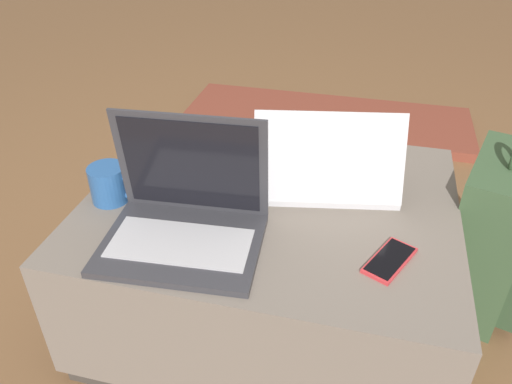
% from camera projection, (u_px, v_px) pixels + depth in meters
% --- Properties ---
extents(ground_plane, '(14.00, 14.00, 0.00)m').
position_uv_depth(ground_plane, '(269.00, 309.00, 1.48)').
color(ground_plane, brown).
extents(ottoman, '(0.92, 0.75, 0.40)m').
position_uv_depth(ottoman, '(270.00, 258.00, 1.36)').
color(ottoman, '#3D3832').
rests_on(ottoman, ground_plane).
extents(laptop_near, '(0.36, 0.29, 0.27)m').
position_uv_depth(laptop_near, '(185.00, 216.00, 1.10)').
color(laptop_near, '#333338').
rests_on(laptop_near, ottoman).
extents(laptop_far, '(0.39, 0.29, 0.22)m').
position_uv_depth(laptop_far, '(325.00, 173.00, 1.27)').
color(laptop_far, silver).
rests_on(laptop_far, ottoman).
extents(cell_phone, '(0.12, 0.15, 0.01)m').
position_uv_depth(cell_phone, '(390.00, 260.00, 1.06)').
color(cell_phone, red).
rests_on(cell_phone, ottoman).
extents(backpack, '(0.29, 0.37, 0.54)m').
position_uv_depth(backpack, '(492.00, 239.00, 1.39)').
color(backpack, '#385133').
rests_on(backpack, ground_plane).
extents(wrist_brace, '(0.12, 0.19, 0.09)m').
position_uv_depth(wrist_brace, '(211.00, 149.00, 1.38)').
color(wrist_brace, black).
rests_on(wrist_brace, ottoman).
extents(coffee_mug, '(0.13, 0.09, 0.09)m').
position_uv_depth(coffee_mug, '(110.00, 184.00, 1.23)').
color(coffee_mug, '#285693').
rests_on(coffee_mug, ottoman).
extents(fireplace_hearth, '(1.40, 0.50, 0.04)m').
position_uv_depth(fireplace_hearth, '(326.00, 118.00, 2.50)').
color(fireplace_hearth, brown).
rests_on(fireplace_hearth, ground_plane).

